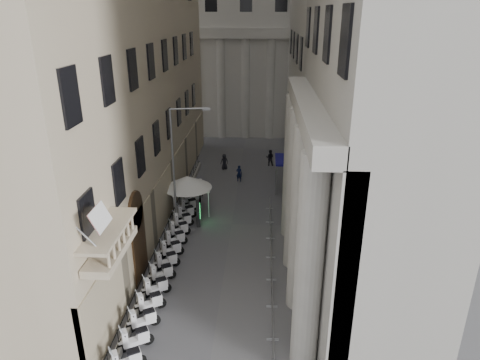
% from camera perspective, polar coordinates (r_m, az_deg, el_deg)
% --- Properties ---
extents(far_building, '(22.00, 10.00, 30.00)m').
position_cam_1_polar(far_building, '(57.51, 1.02, 21.61)').
color(far_building, '#A4A29B').
rests_on(far_building, ground).
extents(iron_fence, '(0.30, 28.00, 1.40)m').
position_cam_1_polar(iron_fence, '(31.94, -9.04, -6.63)').
color(iron_fence, black).
rests_on(iron_fence, ground).
extents(blue_awning, '(1.60, 3.00, 3.00)m').
position_cam_1_polar(blue_awning, '(38.54, 5.80, -1.37)').
color(blue_awning, navy).
rests_on(blue_awning, ground).
extents(scooter_2, '(1.50, 1.17, 1.50)m').
position_cam_1_polar(scooter_2, '(22.44, -13.59, -20.93)').
color(scooter_2, white).
rests_on(scooter_2, ground).
extents(scooter_3, '(1.50, 1.17, 1.50)m').
position_cam_1_polar(scooter_3, '(23.42, -12.63, -18.72)').
color(scooter_3, white).
rests_on(scooter_3, ground).
extents(scooter_4, '(1.50, 1.17, 1.50)m').
position_cam_1_polar(scooter_4, '(24.43, -11.78, -16.68)').
color(scooter_4, white).
rests_on(scooter_4, ground).
extents(scooter_5, '(1.50, 1.17, 1.50)m').
position_cam_1_polar(scooter_5, '(25.47, -11.00, -14.81)').
color(scooter_5, white).
rests_on(scooter_5, ground).
extents(scooter_6, '(1.50, 1.17, 1.50)m').
position_cam_1_polar(scooter_6, '(26.55, -10.31, -13.09)').
color(scooter_6, white).
rests_on(scooter_6, ground).
extents(scooter_7, '(1.50, 1.17, 1.50)m').
position_cam_1_polar(scooter_7, '(27.65, -9.67, -11.50)').
color(scooter_7, white).
rests_on(scooter_7, ground).
extents(scooter_8, '(1.50, 1.17, 1.50)m').
position_cam_1_polar(scooter_8, '(28.77, -9.09, -10.03)').
color(scooter_8, white).
rests_on(scooter_8, ground).
extents(scooter_9, '(1.50, 1.17, 1.50)m').
position_cam_1_polar(scooter_9, '(29.92, -8.56, -8.67)').
color(scooter_9, white).
rests_on(scooter_9, ground).
extents(scooter_10, '(1.50, 1.17, 1.50)m').
position_cam_1_polar(scooter_10, '(31.08, -8.07, -7.41)').
color(scooter_10, white).
rests_on(scooter_10, ground).
extents(scooter_11, '(1.50, 1.17, 1.50)m').
position_cam_1_polar(scooter_11, '(32.25, -7.62, -6.24)').
color(scooter_11, white).
rests_on(scooter_11, ground).
extents(scooter_12, '(1.50, 1.17, 1.50)m').
position_cam_1_polar(scooter_12, '(33.45, -7.20, -5.16)').
color(scooter_12, white).
rests_on(scooter_12, ground).
extents(scooter_13, '(1.50, 1.17, 1.50)m').
position_cam_1_polar(scooter_13, '(34.65, -6.82, -4.15)').
color(scooter_13, white).
rests_on(scooter_13, ground).
extents(scooter_14, '(1.50, 1.17, 1.50)m').
position_cam_1_polar(scooter_14, '(35.87, -6.46, -3.21)').
color(scooter_14, white).
rests_on(scooter_14, ground).
extents(scooter_15, '(1.50, 1.17, 1.50)m').
position_cam_1_polar(scooter_15, '(37.09, -6.12, -2.33)').
color(scooter_15, white).
rests_on(scooter_15, ground).
extents(barrier_0, '(0.60, 2.40, 1.10)m').
position_cam_1_polar(barrier_0, '(21.43, 4.43, -22.72)').
color(barrier_0, '#989A9F').
rests_on(barrier_0, ground).
extents(barrier_1, '(0.60, 2.40, 1.10)m').
position_cam_1_polar(barrier_1, '(23.29, 4.32, -18.42)').
color(barrier_1, '#989A9F').
rests_on(barrier_1, ground).
extents(barrier_2, '(0.60, 2.40, 1.10)m').
position_cam_1_polar(barrier_2, '(25.25, 4.23, -14.78)').
color(barrier_2, '#989A9F').
rests_on(barrier_2, ground).
extents(barrier_3, '(0.60, 2.40, 1.10)m').
position_cam_1_polar(barrier_3, '(27.31, 4.15, -11.67)').
color(barrier_3, '#989A9F').
rests_on(barrier_3, ground).
extents(barrier_4, '(0.60, 2.40, 1.10)m').
position_cam_1_polar(barrier_4, '(29.43, 4.09, -9.01)').
color(barrier_4, '#989A9F').
rests_on(barrier_4, ground).
extents(barrier_5, '(0.60, 2.40, 1.10)m').
position_cam_1_polar(barrier_5, '(31.61, 4.04, -6.71)').
color(barrier_5, '#989A9F').
rests_on(barrier_5, ground).
extents(barrier_6, '(0.60, 2.40, 1.10)m').
position_cam_1_polar(barrier_6, '(33.83, 3.99, -4.70)').
color(barrier_6, '#989A9F').
rests_on(barrier_6, ground).
extents(security_tent, '(3.80, 3.80, 3.09)m').
position_cam_1_polar(security_tent, '(33.01, -6.18, -0.57)').
color(security_tent, white).
rests_on(security_tent, ground).
extents(street_lamp, '(2.83, 0.68, 8.76)m').
position_cam_1_polar(street_lamp, '(30.94, -8.29, 3.09)').
color(street_lamp, '#93969B').
rests_on(street_lamp, ground).
extents(info_kiosk, '(0.42, 0.91, 1.87)m').
position_cam_1_polar(info_kiosk, '(32.06, -5.61, -4.44)').
color(info_kiosk, black).
rests_on(info_kiosk, ground).
extents(pedestrian_a, '(0.66, 0.52, 1.58)m').
position_cam_1_polar(pedestrian_a, '(40.09, -0.12, 0.89)').
color(pedestrian_a, black).
rests_on(pedestrian_a, ground).
extents(pedestrian_b, '(0.90, 0.75, 1.67)m').
position_cam_1_polar(pedestrian_b, '(44.45, 4.02, 3.00)').
color(pedestrian_b, black).
rests_on(pedestrian_b, ground).
extents(pedestrian_c, '(0.91, 0.75, 1.61)m').
position_cam_1_polar(pedestrian_c, '(43.23, -2.10, 2.45)').
color(pedestrian_c, black).
rests_on(pedestrian_c, ground).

